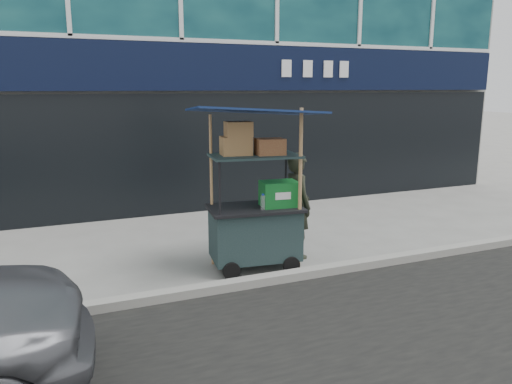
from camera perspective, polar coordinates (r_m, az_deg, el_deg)
name	(u,v)px	position (r m, az deg, el deg)	size (l,w,h in m)	color
ground	(261,279)	(6.80, 0.63, -9.86)	(80.00, 80.00, 0.00)	slate
curb	(268,280)	(6.61, 1.33, -9.97)	(80.00, 0.18, 0.12)	gray
vendor_cart	(256,213)	(6.95, 0.02, -2.36)	(1.84, 1.41, 2.31)	#182828
vendor_man	(297,205)	(7.48, 4.76, -1.51)	(0.58, 0.38, 1.59)	black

